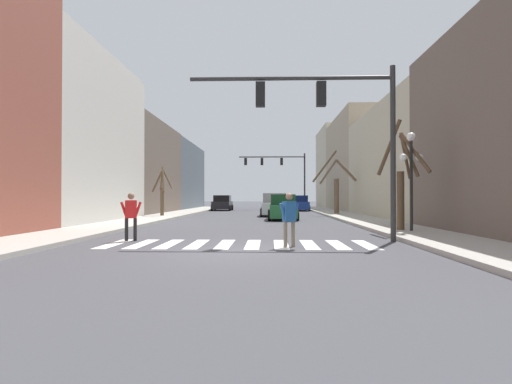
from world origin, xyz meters
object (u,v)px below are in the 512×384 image
pedestrian_on_left_sidewalk (131,213)px  traffic_signal_far (280,168)px  car_parked_left_far (274,206)px  street_tree_left_near (162,192)px  street_tree_right_mid (402,178)px  street_tree_left_mid (336,186)px  traffic_signal_near (332,114)px  car_parked_right_mid (222,203)px  car_at_intersection (299,204)px  pedestrian_near_right_corner (289,215)px  car_parked_right_near (283,208)px  street_lamp_right_corner (411,161)px

pedestrian_on_left_sidewalk → traffic_signal_far: bearing=62.2°
car_parked_left_far → pedestrian_on_left_sidewalk: car_parked_left_far is taller
street_tree_left_near → street_tree_right_mid: bearing=-42.3°
street_tree_left_mid → street_tree_right_mid: size_ratio=1.12×
street_tree_left_mid → street_tree_left_near: bearing=-163.8°
traffic_signal_near → pedestrian_on_left_sidewalk: size_ratio=4.22×
car_parked_right_mid → street_tree_left_mid: bearing=-136.5°
car_at_intersection → pedestrian_near_right_corner: (-2.66, -31.51, 0.19)m
traffic_signal_far → car_parked_right_near: (-0.44, -20.67, -4.20)m
car_parked_right_near → pedestrian_on_left_sidewalk: bearing=156.2°
car_parked_left_far → street_tree_left_near: bearing=107.1°
street_lamp_right_corner → street_tree_right_mid: bearing=112.6°
car_parked_right_near → street_tree_left_mid: size_ratio=0.81×
car_parked_right_mid → pedestrian_near_right_corner: bearing=-169.8°
traffic_signal_far → pedestrian_on_left_sidewalk: size_ratio=4.71×
pedestrian_near_right_corner → street_tree_right_mid: (4.95, 4.75, 1.33)m
car_parked_right_mid → street_tree_right_mid: (10.75, -27.40, 1.52)m
pedestrian_on_left_sidewalk → car_parked_right_near: bearing=48.7°
car_at_intersection → car_parked_right_mid: bearing=85.7°
street_tree_left_near → car_parked_right_mid: bearing=79.9°
street_lamp_right_corner → street_tree_left_mid: size_ratio=0.76×
traffic_signal_near → car_parked_right_mid: traffic_signal_near is taller
traffic_signal_far → street_tree_right_mid: size_ratio=1.68×
pedestrian_on_left_sidewalk → street_tree_left_near: size_ratio=0.46×
street_lamp_right_corner → street_tree_right_mid: street_tree_right_mid is taller
street_lamp_right_corner → street_tree_left_mid: street_tree_left_mid is taller
traffic_signal_far → car_parked_right_mid: size_ratio=1.85×
traffic_signal_near → pedestrian_near_right_corner: traffic_signal_near is taller
car_parked_right_near → car_parked_right_mid: bearing=18.9°
traffic_signal_near → car_parked_right_mid: (-7.33, 30.61, -3.59)m
car_at_intersection → street_tree_left_near: size_ratio=1.33×
traffic_signal_near → car_parked_right_mid: 31.68m
traffic_signal_near → street_tree_right_mid: 5.13m
street_lamp_right_corner → street_tree_right_mid: 0.88m
street_lamp_right_corner → pedestrian_on_left_sidewalk: (-10.55, -2.73, -2.01)m
street_lamp_right_corner → street_tree_left_near: (-13.66, 12.75, -1.10)m
traffic_signal_near → car_parked_right_near: traffic_signal_near is taller
traffic_signal_near → car_at_intersection: bearing=87.8°
traffic_signal_near → traffic_signal_far: traffic_signal_far is taller
car_parked_right_mid → pedestrian_on_left_sidewalk: size_ratio=2.55×
traffic_signal_near → pedestrian_near_right_corner: 4.04m
car_parked_left_far → car_at_intersection: (2.85, 11.96, -0.05)m
car_parked_right_near → street_tree_left_near: size_ratio=1.17×
pedestrian_near_right_corner → car_parked_right_near: bearing=-122.9°
car_at_intersection → car_parked_right_mid: car_parked_right_mid is taller
car_parked_left_far → street_tree_left_mid: bearing=-75.2°
car_parked_left_far → street_lamp_right_corner: bearing=-160.7°
traffic_signal_near → street_tree_left_mid: 19.73m
car_parked_left_far → car_at_intersection: car_parked_left_far is taller
street_tree_right_mid → street_lamp_right_corner: bearing=-67.4°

